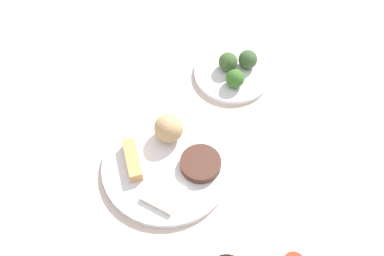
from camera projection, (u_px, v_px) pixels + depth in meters
The scene contains 10 objects.
tabletop at pixel (185, 171), 1.05m from camera, with size 2.20×2.20×0.02m, color beige.
main_plate at pixel (167, 166), 1.03m from camera, with size 0.30×0.30×0.02m, color white.
rice_scoop at pixel (169, 128), 1.04m from camera, with size 0.07×0.07×0.07m, color tan.
spring_roll at pixel (132, 160), 1.02m from camera, with size 0.10×0.03×0.03m, color tan.
crab_rangoon_wonton at pixel (163, 194), 0.98m from camera, with size 0.07×0.08×0.01m, color beige.
stir_fry_heap at pixel (201, 164), 1.02m from camera, with size 0.09×0.09×0.02m, color #4A2A1F.
broccoli_plate at pixel (232, 73), 1.19m from camera, with size 0.20×0.20×0.01m, color white.
broccoli_floret_0 at pixel (228, 62), 1.17m from camera, with size 0.05×0.05×0.05m, color #3D5B2C.
broccoli_floret_1 at pixel (248, 59), 1.18m from camera, with size 0.05×0.05×0.05m, color #39582F.
broccoli_floret_2 at pixel (235, 79), 1.14m from camera, with size 0.05×0.05×0.05m, color #366925.
Camera 1 is at (-0.32, -0.39, 0.93)m, focal length 42.34 mm.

